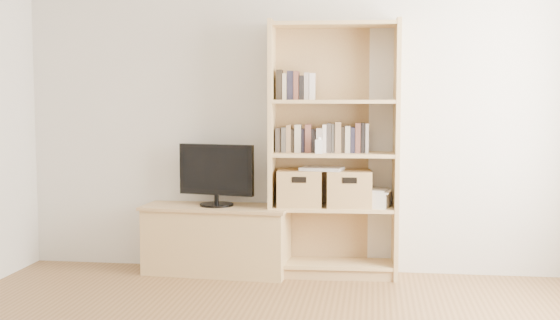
% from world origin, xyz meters
% --- Properties ---
extents(back_wall, '(4.50, 0.02, 2.60)m').
position_xyz_m(back_wall, '(0.00, 2.50, 1.30)').
color(back_wall, silver).
rests_on(back_wall, floor).
extents(tv_stand, '(1.15, 0.50, 0.52)m').
position_xyz_m(tv_stand, '(-0.64, 2.29, 0.26)').
color(tv_stand, tan).
rests_on(tv_stand, floor).
extents(bookshelf, '(1.01, 0.40, 1.98)m').
position_xyz_m(bookshelf, '(0.28, 2.32, 0.99)').
color(bookshelf, tan).
rests_on(bookshelf, floor).
extents(television, '(0.62, 0.17, 0.49)m').
position_xyz_m(television, '(-0.64, 2.29, 0.78)').
color(television, black).
rests_on(television, tv_stand).
extents(books_row_mid, '(0.82, 0.22, 0.22)m').
position_xyz_m(books_row_mid, '(0.28, 2.35, 1.08)').
color(books_row_mid, '#3D3532').
rests_on(books_row_mid, bookshelf).
extents(books_row_upper, '(0.40, 0.16, 0.21)m').
position_xyz_m(books_row_upper, '(0.06, 2.34, 1.48)').
color(books_row_upper, '#3D3532').
rests_on(books_row_upper, bookshelf).
extents(baby_monitor, '(0.06, 0.04, 0.11)m').
position_xyz_m(baby_monitor, '(0.17, 2.21, 1.02)').
color(baby_monitor, white).
rests_on(baby_monitor, bookshelf).
extents(basket_left, '(0.37, 0.31, 0.28)m').
position_xyz_m(basket_left, '(0.01, 2.31, 0.69)').
color(basket_left, olive).
rests_on(basket_left, bookshelf).
extents(basket_right, '(0.36, 0.30, 0.28)m').
position_xyz_m(basket_right, '(0.40, 2.32, 0.69)').
color(basket_right, olive).
rests_on(basket_right, bookshelf).
extents(laptop, '(0.35, 0.26, 0.02)m').
position_xyz_m(laptop, '(0.19, 2.31, 0.84)').
color(laptop, silver).
rests_on(laptop, basket_left).
extents(magazine_stack, '(0.22, 0.28, 0.11)m').
position_xyz_m(magazine_stack, '(0.62, 2.33, 0.61)').
color(magazine_stack, silver).
rests_on(magazine_stack, bookshelf).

